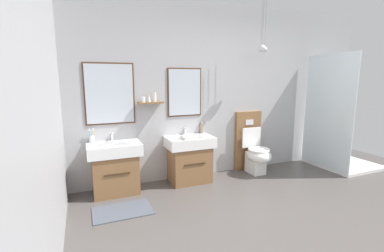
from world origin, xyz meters
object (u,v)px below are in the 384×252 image
(soap_dispenser, at_px, (202,128))
(shower_tray, at_px, (338,145))
(folded_hand_towel, at_px, (190,137))
(vanity_sink_right, at_px, (189,158))
(toilet, at_px, (253,150))
(vanity_sink_left, at_px, (115,167))
(toothbrush_cup, at_px, (92,139))

(soap_dispenser, relative_size, shower_tray, 0.10)
(shower_tray, bearing_deg, folded_hand_towel, 175.18)
(shower_tray, bearing_deg, vanity_sink_right, 172.28)
(toilet, bearing_deg, soap_dispenser, 168.83)
(vanity_sink_left, bearing_deg, shower_tray, -5.50)
(toilet, distance_m, toothbrush_cup, 2.53)
(vanity_sink_right, distance_m, toothbrush_cup, 1.42)
(vanity_sink_right, bearing_deg, toilet, -0.33)
(vanity_sink_right, relative_size, toilet, 0.70)
(vanity_sink_left, distance_m, shower_tray, 3.77)
(vanity_sink_left, relative_size, vanity_sink_right, 1.00)
(vanity_sink_right, bearing_deg, toothbrush_cup, 173.51)
(vanity_sink_right, height_order, toothbrush_cup, toothbrush_cup)
(toilet, bearing_deg, shower_tray, -13.11)
(folded_hand_towel, bearing_deg, shower_tray, -4.82)
(vanity_sink_right, height_order, folded_hand_towel, folded_hand_towel)
(toothbrush_cup, relative_size, folded_hand_towel, 0.89)
(vanity_sink_left, bearing_deg, toothbrush_cup, 150.05)
(folded_hand_towel, bearing_deg, soap_dispenser, 43.13)
(vanity_sink_left, xyz_separation_m, shower_tray, (3.76, -0.36, 0.03))
(vanity_sink_left, relative_size, toilet, 0.70)
(toilet, distance_m, folded_hand_towel, 1.24)
(vanity_sink_left, xyz_separation_m, soap_dispenser, (1.37, 0.16, 0.40))
(soap_dispenser, distance_m, folded_hand_towel, 0.44)
(vanity_sink_right, relative_size, folded_hand_towel, 3.16)
(soap_dispenser, bearing_deg, folded_hand_towel, -136.87)
(toothbrush_cup, height_order, soap_dispenser, toothbrush_cup)
(vanity_sink_left, xyz_separation_m, toothbrush_cup, (-0.27, 0.15, 0.38))
(toothbrush_cup, distance_m, folded_hand_towel, 1.35)
(toilet, relative_size, soap_dispenser, 5.38)
(vanity_sink_left, distance_m, toothbrush_cup, 0.49)
(soap_dispenser, xyz_separation_m, shower_tray, (2.39, -0.53, -0.38))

